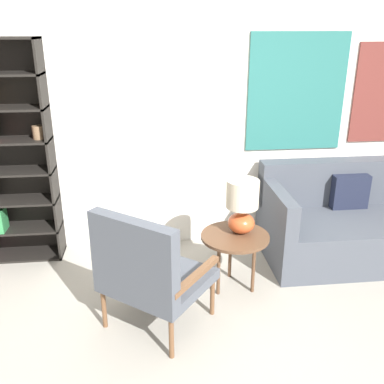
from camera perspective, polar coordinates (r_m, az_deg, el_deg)
wall_back at (r=4.17m, az=0.19°, el=10.62°), size 6.40×0.08×2.70m
armchair at (r=3.08m, az=-6.04°, el=-10.22°), size 0.94×0.93×0.96m
couch at (r=4.48m, az=20.66°, el=-3.92°), size 1.73×0.93×0.88m
side_table at (r=3.61m, az=5.75°, el=-6.41°), size 0.57×0.57×0.50m
table_lamp at (r=3.53m, az=6.70°, el=-1.58°), size 0.27×0.27×0.46m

